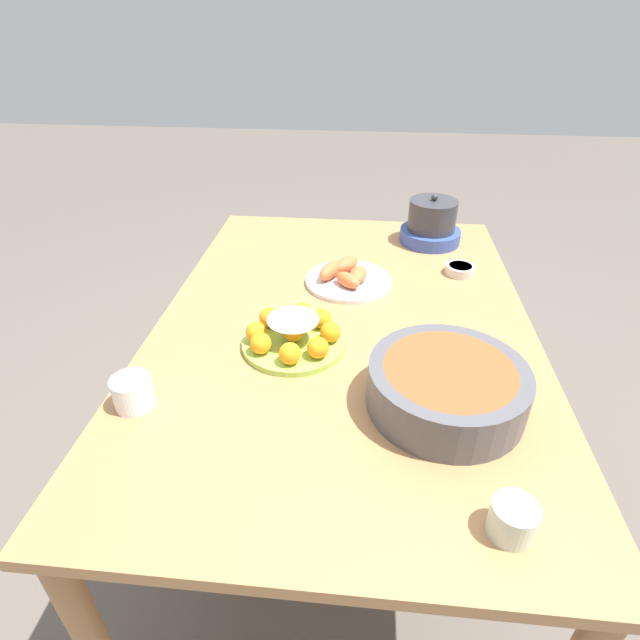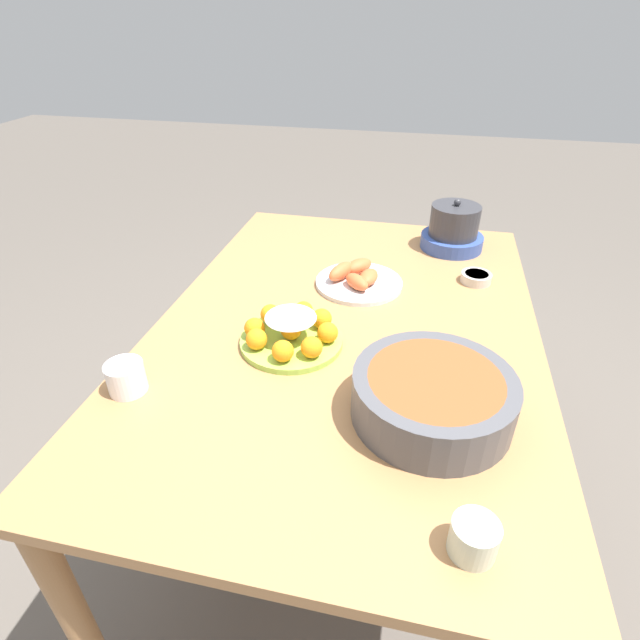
% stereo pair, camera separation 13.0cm
% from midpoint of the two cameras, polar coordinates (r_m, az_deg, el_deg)
% --- Properties ---
extents(ground_plane, '(12.00, 12.00, 0.00)m').
position_cam_midpoint_polar(ground_plane, '(1.90, 4.44, -20.25)').
color(ground_plane, '#5B544C').
extents(dining_table, '(1.50, 1.02, 0.77)m').
position_cam_midpoint_polar(dining_table, '(1.42, 5.60, -3.37)').
color(dining_table, '#A87547').
rests_on(dining_table, ground_plane).
extents(cake_plate, '(0.26, 0.26, 0.09)m').
position_cam_midpoint_polar(cake_plate, '(1.26, -0.37, -1.57)').
color(cake_plate, '#99CC4C').
rests_on(cake_plate, dining_table).
extents(serving_bowl, '(0.34, 0.34, 0.10)m').
position_cam_midpoint_polar(serving_bowl, '(1.08, 16.20, -8.43)').
color(serving_bowl, '#4C4C51').
rests_on(serving_bowl, dining_table).
extents(sauce_bowl, '(0.09, 0.09, 0.03)m').
position_cam_midpoint_polar(sauce_bowl, '(1.65, 19.60, 4.55)').
color(sauce_bowl, beige).
rests_on(sauce_bowl, dining_table).
extents(seafood_platter, '(0.27, 0.27, 0.06)m').
position_cam_midpoint_polar(seafood_platter, '(1.55, 6.61, 4.67)').
color(seafood_platter, silver).
rests_on(seafood_platter, dining_table).
extents(cup_near, '(0.08, 0.08, 0.07)m').
position_cam_midpoint_polar(cup_near, '(1.17, -18.38, -6.37)').
color(cup_near, white).
rests_on(cup_near, dining_table).
extents(cup_far, '(0.08, 0.08, 0.06)m').
position_cam_midpoint_polar(cup_far, '(0.91, 21.47, -22.40)').
color(cup_far, beige).
rests_on(cup_far, dining_table).
extents(warming_pot, '(0.22, 0.22, 0.18)m').
position_cam_midpoint_polar(warming_pot, '(1.84, 16.99, 9.81)').
color(warming_pot, '#334C99').
rests_on(warming_pot, dining_table).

